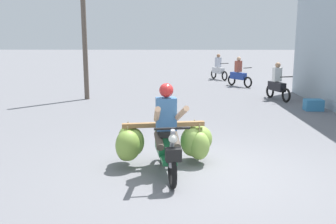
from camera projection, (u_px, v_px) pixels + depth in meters
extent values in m
plane|color=slate|center=(205.00, 173.00, 6.55)|extent=(120.00, 120.00, 0.00)
torus|color=black|center=(172.00, 171.00, 5.86)|extent=(0.17, 0.57, 0.56)
torus|color=black|center=(163.00, 149.00, 7.03)|extent=(0.17, 0.57, 0.56)
cube|color=#196638|center=(168.00, 158.00, 6.34)|extent=(0.33, 0.59, 0.08)
cube|color=#196638|center=(165.00, 142.00, 6.69)|extent=(0.38, 0.68, 0.36)
cube|color=black|center=(165.00, 131.00, 6.57)|extent=(0.35, 0.63, 0.10)
cylinder|color=gray|center=(172.00, 149.00, 5.85)|extent=(0.11, 0.29, 0.69)
cylinder|color=black|center=(172.00, 129.00, 5.75)|extent=(0.56, 0.13, 0.04)
sphere|color=silver|center=(173.00, 139.00, 5.70)|extent=(0.14, 0.14, 0.14)
cube|color=black|center=(173.00, 155.00, 5.71)|extent=(0.26, 0.20, 0.20)
cube|color=#196638|center=(172.00, 153.00, 5.80)|extent=(0.14, 0.29, 0.04)
cube|color=olive|center=(164.00, 125.00, 6.78)|extent=(1.50, 0.34, 0.08)
cube|color=olive|center=(162.00, 124.00, 6.96)|extent=(1.35, 0.29, 0.06)
ellipsoid|color=#83A646|center=(125.00, 146.00, 6.86)|extent=(0.39, 0.36, 0.57)
cylinder|color=#998459|center=(125.00, 128.00, 6.80)|extent=(0.02, 0.02, 0.16)
ellipsoid|color=#80A342|center=(200.00, 139.00, 7.04)|extent=(0.47, 0.43, 0.50)
cylinder|color=#998459|center=(200.00, 125.00, 6.99)|extent=(0.02, 0.02, 0.11)
ellipsoid|color=#86AA49|center=(199.00, 146.00, 6.88)|extent=(0.39, 0.35, 0.53)
cylinder|color=#998459|center=(200.00, 129.00, 6.81)|extent=(0.02, 0.02, 0.18)
ellipsoid|color=#88AB4A|center=(192.00, 141.00, 6.94)|extent=(0.43, 0.38, 0.56)
cylinder|color=#998459|center=(192.00, 126.00, 6.88)|extent=(0.02, 0.02, 0.10)
ellipsoid|color=#81A443|center=(128.00, 138.00, 7.03)|extent=(0.45, 0.42, 0.48)
cylinder|color=#998459|center=(128.00, 124.00, 6.98)|extent=(0.02, 0.02, 0.10)
ellipsoid|color=#82A645|center=(134.00, 142.00, 6.79)|extent=(0.37, 0.34, 0.51)
cylinder|color=#998459|center=(134.00, 127.00, 6.74)|extent=(0.02, 0.02, 0.09)
ellipsoid|color=#7EA241|center=(128.00, 145.00, 6.68)|extent=(0.56, 0.53, 0.56)
cylinder|color=#998459|center=(128.00, 129.00, 6.62)|extent=(0.02, 0.02, 0.10)
ellipsoid|color=#7EA241|center=(194.00, 141.00, 7.22)|extent=(0.39, 0.36, 0.63)
cylinder|color=#998459|center=(194.00, 123.00, 7.15)|extent=(0.02, 0.02, 0.14)
cube|color=#386699|center=(166.00, 114.00, 6.39)|extent=(0.37, 0.27, 0.56)
sphere|color=#B22626|center=(166.00, 90.00, 6.29)|extent=(0.24, 0.24, 0.24)
cylinder|color=tan|center=(181.00, 114.00, 6.07)|extent=(0.25, 0.72, 0.39)
cylinder|color=tan|center=(157.00, 115.00, 6.02)|extent=(0.15, 0.72, 0.39)
cylinder|color=#4C4238|center=(175.00, 140.00, 6.38)|extent=(0.20, 0.45, 0.27)
cylinder|color=#4C4238|center=(159.00, 140.00, 6.34)|extent=(0.20, 0.45, 0.27)
torus|color=black|center=(248.00, 82.00, 17.28)|extent=(0.36, 0.48, 0.52)
torus|color=black|center=(232.00, 80.00, 18.19)|extent=(0.36, 0.48, 0.52)
cube|color=navy|center=(238.00, 76.00, 17.77)|extent=(0.70, 0.88, 0.32)
cylinder|color=black|center=(248.00, 68.00, 17.19)|extent=(0.44, 0.31, 0.04)
cube|color=#994738|center=(238.00, 66.00, 17.69)|extent=(0.36, 0.33, 0.52)
sphere|color=tan|center=(239.00, 59.00, 17.61)|extent=(0.20, 0.20, 0.20)
torus|color=black|center=(286.00, 95.00, 13.48)|extent=(0.22, 0.52, 0.52)
torus|color=black|center=(270.00, 91.00, 14.52)|extent=(0.22, 0.52, 0.52)
cube|color=black|center=(277.00, 86.00, 14.05)|extent=(0.49, 0.93, 0.32)
cylinder|color=black|center=(286.00, 77.00, 13.40)|extent=(0.49, 0.18, 0.04)
cube|color=silver|center=(277.00, 74.00, 13.98)|extent=(0.34, 0.28, 0.52)
sphere|color=tan|center=(278.00, 65.00, 13.89)|extent=(0.20, 0.20, 0.20)
torus|color=black|center=(225.00, 76.00, 20.06)|extent=(0.30, 0.50, 0.52)
torus|color=black|center=(214.00, 74.00, 21.03)|extent=(0.30, 0.50, 0.52)
cube|color=silver|center=(218.00, 70.00, 20.58)|extent=(0.61, 0.91, 0.32)
cylinder|color=black|center=(224.00, 63.00, 19.97)|extent=(0.47, 0.25, 0.04)
cube|color=#B2B7C6|center=(218.00, 62.00, 20.51)|extent=(0.36, 0.31, 0.52)
sphere|color=#9E7051|center=(219.00, 56.00, 20.43)|extent=(0.20, 0.20, 0.20)
cube|color=teal|center=(313.00, 105.00, 12.04)|extent=(0.56, 0.40, 0.36)
cylinder|color=brown|center=(84.00, 21.00, 13.69)|extent=(0.18, 0.18, 5.78)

